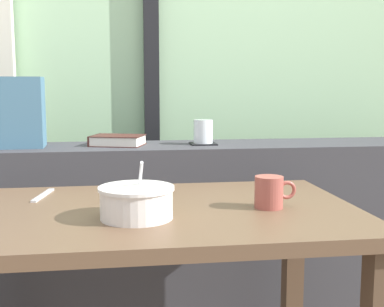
{
  "coord_description": "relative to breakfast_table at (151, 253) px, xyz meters",
  "views": [
    {
      "loc": [
        -0.13,
        -1.41,
        1.06
      ],
      "look_at": [
        0.12,
        0.3,
        0.83
      ],
      "focal_mm": 47.68,
      "sensor_mm": 36.0,
      "label": 1
    }
  ],
  "objects": [
    {
      "name": "juice_glass",
      "position": [
        0.25,
        0.63,
        0.26
      ],
      "size": [
        0.07,
        0.07,
        0.09
      ],
      "color": "white",
      "rests_on": "coaster_square"
    },
    {
      "name": "fork_utensil",
      "position": [
        -0.3,
        0.2,
        0.12
      ],
      "size": [
        0.04,
        0.17,
        0.01
      ],
      "primitive_type": "cube",
      "rotation": [
        0.0,
        0.0,
        -0.17
      ],
      "color": "silver",
      "rests_on": "breakfast_table"
    },
    {
      "name": "ceramic_mug",
      "position": [
        0.32,
        -0.04,
        0.16
      ],
      "size": [
        0.11,
        0.08,
        0.08
      ],
      "color": "#9E4C42",
      "rests_on": "breakfast_table"
    },
    {
      "name": "closed_book",
      "position": [
        -0.08,
        0.65,
        0.24
      ],
      "size": [
        0.23,
        0.19,
        0.04
      ],
      "color": "#47231E",
      "rests_on": "dark_console_ledge"
    },
    {
      "name": "breakfast_table",
      "position": [
        0.0,
        0.0,
        0.0
      ],
      "size": [
        1.1,
        0.67,
        0.74
      ],
      "color": "brown",
      "rests_on": "ground"
    },
    {
      "name": "soup_bowl",
      "position": [
        -0.04,
        -0.09,
        0.16
      ],
      "size": [
        0.19,
        0.19,
        0.15
      ],
      "color": "silver",
      "rests_on": "breakfast_table"
    },
    {
      "name": "window_divider_post",
      "position": [
        0.08,
        1.12,
        0.68
      ],
      "size": [
        0.07,
        0.05,
        2.6
      ],
      "primitive_type": "cube",
      "color": "black",
      "rests_on": "ground"
    },
    {
      "name": "coaster_square",
      "position": [
        0.25,
        0.63,
        0.22
      ],
      "size": [
        0.1,
        0.1,
        0.0
      ],
      "primitive_type": "cube",
      "color": "black",
      "rests_on": "dark_console_ledge"
    },
    {
      "name": "outdoor_backdrop",
      "position": [
        0.05,
        1.19,
        0.78
      ],
      "size": [
        4.8,
        0.08,
        2.8
      ],
      "primitive_type": "cube",
      "color": "#9EC699",
      "rests_on": "ground"
    },
    {
      "name": "dark_console_ledge",
      "position": [
        0.05,
        0.64,
        -0.2
      ],
      "size": [
        2.8,
        0.33,
        0.83
      ],
      "primitive_type": "cube",
      "color": "#38383D",
      "rests_on": "ground"
    }
  ]
}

